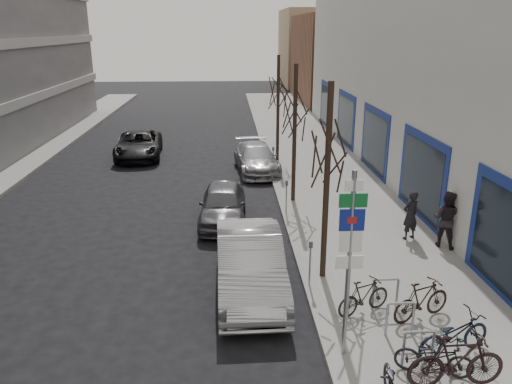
{
  "coord_description": "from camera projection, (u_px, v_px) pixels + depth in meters",
  "views": [
    {
      "loc": [
        0.03,
        -8.9,
        6.72
      ],
      "look_at": [
        0.85,
        5.47,
        2.0
      ],
      "focal_mm": 35.0,
      "sensor_mm": 36.0,
      "label": 1
    }
  ],
  "objects": [
    {
      "name": "sidewalk_east",
      "position": [
        339.0,
        201.0,
        20.25
      ],
      "size": [
        5.0,
        70.0,
        0.15
      ],
      "primitive_type": "cube",
      "color": "slate",
      "rests_on": "ground"
    },
    {
      "name": "tree_near",
      "position": [
        329.0,
        137.0,
        12.72
      ],
      "size": [
        1.8,
        1.8,
        5.5
      ],
      "color": "black",
      "rests_on": "ground"
    },
    {
      "name": "brick_building_far",
      "position": [
        362.0,
        59.0,
        47.94
      ],
      "size": [
        12.0,
        14.0,
        8.0
      ],
      "primitive_type": "cube",
      "color": "brown",
      "rests_on": "ground"
    },
    {
      "name": "bike_mid_curb",
      "position": [
        454.0,
        331.0,
        10.43
      ],
      "size": [
        1.88,
        1.09,
        1.1
      ],
      "primitive_type": "imported",
      "rotation": [
        0.0,
        0.0,
        1.89
      ],
      "color": "black",
      "rests_on": "sidewalk_east"
    },
    {
      "name": "bike_far_curb",
      "position": [
        434.0,
        354.0,
        9.84
      ],
      "size": [
        1.6,
        0.91,
        0.93
      ],
      "primitive_type": "imported",
      "rotation": [
        0.0,
        0.0,
        1.26
      ],
      "color": "black",
      "rests_on": "sidewalk_east"
    },
    {
      "name": "ground",
      "position": [
        231.0,
        363.0,
        10.54
      ],
      "size": [
        120.0,
        120.0,
        0.0
      ],
      "primitive_type": "plane",
      "color": "black",
      "rests_on": "ground"
    },
    {
      "name": "meter_front",
      "position": [
        310.0,
        259.0,
        13.22
      ],
      "size": [
        0.1,
        0.08,
        1.27
      ],
      "color": "gray",
      "rests_on": "sidewalk_east"
    },
    {
      "name": "pedestrian_near",
      "position": [
        410.0,
        215.0,
        16.16
      ],
      "size": [
        0.71,
        0.61,
        1.65
      ],
      "primitive_type": "imported",
      "rotation": [
        0.0,
        0.0,
        3.57
      ],
      "color": "black",
      "rests_on": "sidewalk_east"
    },
    {
      "name": "lane_car",
      "position": [
        139.0,
        145.0,
        27.22
      ],
      "size": [
        2.72,
        5.23,
        1.41
      ],
      "primitive_type": "imported",
      "rotation": [
        0.0,
        0.0,
        0.08
      ],
      "color": "black",
      "rests_on": "ground"
    },
    {
      "name": "tan_building_far",
      "position": [
        335.0,
        48.0,
        62.04
      ],
      "size": [
        13.0,
        12.0,
        9.0
      ],
      "primitive_type": "cube",
      "color": "#937A5B",
      "rests_on": "ground"
    },
    {
      "name": "parked_car_front",
      "position": [
        250.0,
        263.0,
        13.22
      ],
      "size": [
        1.81,
        4.94,
        1.62
      ],
      "primitive_type": "imported",
      "rotation": [
        0.0,
        0.0,
        0.02
      ],
      "color": "#B1B2B6",
      "rests_on": "ground"
    },
    {
      "name": "pedestrian_far",
      "position": [
        446.0,
        219.0,
        15.58
      ],
      "size": [
        0.81,
        0.8,
        1.84
      ],
      "primitive_type": "imported",
      "rotation": [
        0.0,
        0.0,
        2.4
      ],
      "color": "black",
      "rests_on": "sidewalk_east"
    },
    {
      "name": "highway_sign_pole",
      "position": [
        350.0,
        255.0,
        9.89
      ],
      "size": [
        0.55,
        0.1,
        4.2
      ],
      "color": "gray",
      "rests_on": "ground"
    },
    {
      "name": "bike_rack",
      "position": [
        400.0,
        315.0,
        11.11
      ],
      "size": [
        0.66,
        2.26,
        0.83
      ],
      "color": "gray",
      "rests_on": "sidewalk_east"
    },
    {
      "name": "bike_near_right",
      "position": [
        457.0,
        361.0,
        9.45
      ],
      "size": [
        1.94,
        0.63,
        1.17
      ],
      "primitive_type": "imported",
      "rotation": [
        0.0,
        0.0,
        1.6
      ],
      "color": "black",
      "rests_on": "sidewalk_east"
    },
    {
      "name": "tree_mid",
      "position": [
        295.0,
        101.0,
        18.89
      ],
      "size": [
        1.8,
        1.8,
        5.5
      ],
      "color": "black",
      "rests_on": "ground"
    },
    {
      "name": "bike_mid_inner",
      "position": [
        364.0,
        296.0,
        11.97
      ],
      "size": [
        1.57,
        1.03,
        0.92
      ],
      "primitive_type": "imported",
      "rotation": [
        0.0,
        0.0,
        1.99
      ],
      "color": "black",
      "rests_on": "sidewalk_east"
    },
    {
      "name": "meter_mid",
      "position": [
        286.0,
        194.0,
        18.43
      ],
      "size": [
        0.1,
        0.08,
        1.27
      ],
      "color": "gray",
      "rests_on": "sidewalk_east"
    },
    {
      "name": "bike_far_inner",
      "position": [
        422.0,
        300.0,
        11.72
      ],
      "size": [
        1.73,
        1.1,
        1.01
      ],
      "primitive_type": "imported",
      "rotation": [
        0.0,
        0.0,
        1.97
      ],
      "color": "black",
      "rests_on": "sidewalk_east"
    },
    {
      "name": "parked_car_mid",
      "position": [
        223.0,
        204.0,
        18.02
      ],
      "size": [
        1.8,
        4.12,
        1.38
      ],
      "primitive_type": "imported",
      "rotation": [
        0.0,
        0.0,
        -0.04
      ],
      "color": "#47484C",
      "rests_on": "ground"
    },
    {
      "name": "parked_car_back",
      "position": [
        256.0,
        158.0,
        24.48
      ],
      "size": [
        2.3,
        4.79,
        1.35
      ],
      "primitive_type": "imported",
      "rotation": [
        0.0,
        0.0,
        0.09
      ],
      "color": "#949498",
      "rests_on": "ground"
    },
    {
      "name": "tree_far",
      "position": [
        278.0,
        84.0,
        25.05
      ],
      "size": [
        1.8,
        1.8,
        5.5
      ],
      "color": "black",
      "rests_on": "ground"
    },
    {
      "name": "meter_back",
      "position": [
        273.0,
        157.0,
        23.65
      ],
      "size": [
        0.1,
        0.08,
        1.27
      ],
      "color": "gray",
      "rests_on": "sidewalk_east"
    }
  ]
}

